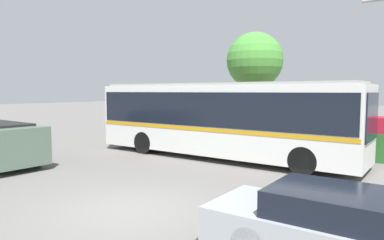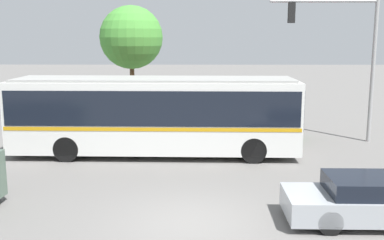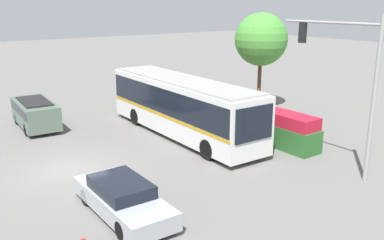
# 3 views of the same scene
# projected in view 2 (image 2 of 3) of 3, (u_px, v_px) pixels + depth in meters

# --- Properties ---
(ground_plane) EXTENTS (140.00, 140.00, 0.00)m
(ground_plane) POSITION_uv_depth(u_px,v_px,m) (188.00, 221.00, 12.10)
(ground_plane) COLOR slate
(city_bus) EXTENTS (11.67, 2.84, 3.19)m
(city_bus) POSITION_uv_depth(u_px,v_px,m) (155.00, 112.00, 18.65)
(city_bus) COLOR silver
(city_bus) RESTS_ON ground
(sedan_foreground) EXTENTS (4.85, 1.86, 1.24)m
(sedan_foreground) POSITION_uv_depth(u_px,v_px,m) (377.00, 201.00, 11.95)
(sedan_foreground) COLOR #9EA3A8
(sedan_foreground) RESTS_ON ground
(traffic_light_pole) EXTENTS (4.87, 0.24, 6.77)m
(traffic_light_pole) POSITION_uv_depth(u_px,v_px,m) (349.00, 46.00, 20.62)
(traffic_light_pole) COLOR gray
(traffic_light_pole) RESTS_ON ground
(flowering_hedge) EXTENTS (10.15, 1.33, 1.79)m
(flowering_hedge) POSITION_uv_depth(u_px,v_px,m) (193.00, 120.00, 21.88)
(flowering_hedge) COLOR #286028
(flowering_hedge) RESTS_ON ground
(street_tree_left) EXTENTS (3.58, 3.58, 6.58)m
(street_tree_left) POSITION_uv_depth(u_px,v_px,m) (131.00, 38.00, 25.92)
(street_tree_left) COLOR brown
(street_tree_left) RESTS_ON ground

